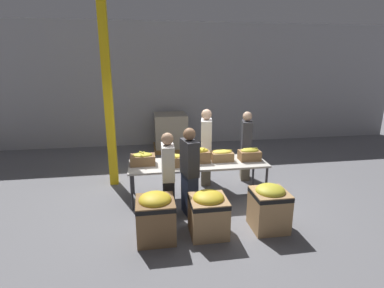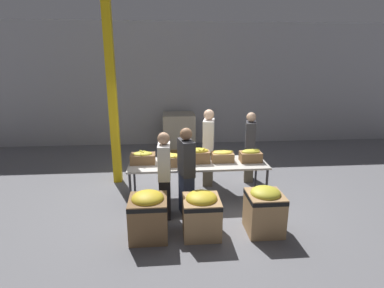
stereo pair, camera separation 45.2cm
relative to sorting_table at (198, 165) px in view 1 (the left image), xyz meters
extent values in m
plane|color=slate|center=(0.00, 0.00, -0.71)|extent=(30.00, 30.00, 0.00)
cube|color=#A8A8AD|center=(0.00, 4.32, 1.29)|extent=(16.00, 0.08, 4.00)
cube|color=beige|center=(0.00, 0.00, 0.03)|extent=(2.83, 0.87, 0.04)
cylinder|color=#38383D|center=(-1.36, -0.38, -0.35)|extent=(0.05, 0.05, 0.72)
cylinder|color=#38383D|center=(1.36, -0.38, -0.35)|extent=(0.05, 0.05, 0.72)
cylinder|color=#38383D|center=(-1.36, 0.38, -0.35)|extent=(0.05, 0.05, 0.72)
cylinder|color=#38383D|center=(1.36, 0.38, -0.35)|extent=(0.05, 0.05, 0.72)
cube|color=olive|center=(-1.13, 0.08, 0.14)|extent=(0.50, 0.32, 0.20)
ellipsoid|color=gold|center=(-1.13, 0.08, 0.25)|extent=(0.39, 0.26, 0.08)
ellipsoid|color=gold|center=(-1.13, 0.12, 0.28)|extent=(0.14, 0.17, 0.04)
ellipsoid|color=gold|center=(-1.15, 0.10, 0.29)|extent=(0.14, 0.19, 0.05)
ellipsoid|color=gold|center=(-1.15, 0.00, 0.28)|extent=(0.08, 0.22, 0.05)
cube|color=olive|center=(-0.52, -0.11, 0.14)|extent=(0.40, 0.31, 0.20)
ellipsoid|color=yellow|center=(-0.52, -0.11, 0.25)|extent=(0.33, 0.25, 0.08)
ellipsoid|color=yellow|center=(-0.56, -0.03, 0.27)|extent=(0.11, 0.19, 0.06)
ellipsoid|color=yellow|center=(-0.48, -0.15, 0.27)|extent=(0.06, 0.22, 0.05)
ellipsoid|color=yellow|center=(-0.48, -0.15, 0.26)|extent=(0.17, 0.13, 0.04)
cube|color=olive|center=(-0.01, 0.04, 0.16)|extent=(0.50, 0.30, 0.24)
ellipsoid|color=yellow|center=(-0.01, 0.04, 0.29)|extent=(0.45, 0.25, 0.11)
ellipsoid|color=yellow|center=(-0.08, 0.06, 0.33)|extent=(0.20, 0.12, 0.05)
ellipsoid|color=yellow|center=(-0.10, 0.06, 0.32)|extent=(0.20, 0.16, 0.04)
ellipsoid|color=yellow|center=(0.12, 0.02, 0.34)|extent=(0.09, 0.16, 0.05)
ellipsoid|color=yellow|center=(0.02, 0.01, 0.34)|extent=(0.10, 0.17, 0.06)
cube|color=#A37A4C|center=(0.52, 0.06, 0.14)|extent=(0.45, 0.30, 0.19)
ellipsoid|color=yellow|center=(0.52, 0.06, 0.24)|extent=(0.41, 0.25, 0.08)
ellipsoid|color=yellow|center=(0.58, 0.05, 0.26)|extent=(0.10, 0.20, 0.05)
ellipsoid|color=yellow|center=(0.40, 0.07, 0.26)|extent=(0.14, 0.14, 0.03)
ellipsoid|color=yellow|center=(0.47, 0.07, 0.26)|extent=(0.19, 0.15, 0.05)
ellipsoid|color=yellow|center=(0.64, 0.08, 0.25)|extent=(0.22, 0.05, 0.05)
cube|color=olive|center=(1.11, 0.01, 0.15)|extent=(0.44, 0.29, 0.20)
ellipsoid|color=gold|center=(1.11, 0.01, 0.26)|extent=(0.39, 0.23, 0.10)
ellipsoid|color=gold|center=(1.02, 0.02, 0.28)|extent=(0.07, 0.18, 0.04)
ellipsoid|color=gold|center=(1.21, -0.01, 0.29)|extent=(0.14, 0.14, 0.05)
ellipsoid|color=gold|center=(1.20, 0.00, 0.30)|extent=(0.17, 0.06, 0.04)
ellipsoid|color=gold|center=(1.12, 0.05, 0.28)|extent=(0.18, 0.16, 0.05)
cube|color=#6B604C|center=(0.31, 0.69, -0.30)|extent=(0.29, 0.43, 0.83)
cube|color=silver|center=(0.31, 0.69, 0.46)|extent=(0.32, 0.51, 0.69)
sphere|color=#DBAD89|center=(0.31, 0.69, 0.92)|extent=(0.24, 0.24, 0.24)
cube|color=#6B604C|center=(1.31, 0.83, -0.32)|extent=(0.29, 0.41, 0.78)
cube|color=#333338|center=(1.31, 0.83, 0.39)|extent=(0.32, 0.48, 0.65)
sphere|color=#DBAD89|center=(1.31, 0.83, 0.83)|extent=(0.22, 0.22, 0.22)
cube|color=#2D3856|center=(-0.28, -0.69, -0.32)|extent=(0.28, 0.41, 0.79)
cube|color=#333338|center=(-0.28, -0.69, 0.40)|extent=(0.31, 0.48, 0.65)
sphere|color=#896042|center=(-0.28, -0.69, 0.83)|extent=(0.22, 0.22, 0.22)
cube|color=black|center=(-0.68, -0.76, -0.33)|extent=(0.21, 0.37, 0.76)
cube|color=silver|center=(-0.68, -0.76, 0.36)|extent=(0.22, 0.43, 0.63)
sphere|color=tan|center=(-0.68, -0.76, 0.78)|extent=(0.21, 0.21, 0.21)
cube|color=olive|center=(-0.95, -1.42, -0.38)|extent=(0.61, 0.61, 0.68)
cube|color=black|center=(-0.95, -1.42, -0.09)|extent=(0.61, 0.61, 0.07)
ellipsoid|color=gold|center=(-0.95, -1.42, -0.03)|extent=(0.52, 0.52, 0.21)
cube|color=tan|center=(-0.09, -1.42, -0.39)|extent=(0.60, 0.60, 0.64)
cube|color=black|center=(-0.09, -1.42, -0.13)|extent=(0.60, 0.60, 0.07)
ellipsoid|color=gold|center=(-0.09, -1.42, -0.06)|extent=(0.51, 0.51, 0.21)
cube|color=tan|center=(0.97, -1.42, -0.37)|extent=(0.58, 0.58, 0.69)
cube|color=black|center=(0.97, -1.42, -0.08)|extent=(0.58, 0.58, 0.07)
ellipsoid|color=gold|center=(0.97, -1.42, -0.01)|extent=(0.49, 0.49, 0.20)
cube|color=yellow|center=(-1.82, 1.01, 1.29)|extent=(0.19, 0.19, 4.00)
cube|color=olive|center=(-0.25, 3.58, -0.65)|extent=(1.08, 1.08, 0.13)
cube|color=#A39984|center=(-0.25, 3.58, -0.07)|extent=(1.00, 1.00, 1.04)
camera|label=1|loc=(-1.05, -5.75, 2.09)|focal=28.00mm
camera|label=2|loc=(-0.60, -5.81, 2.09)|focal=28.00mm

